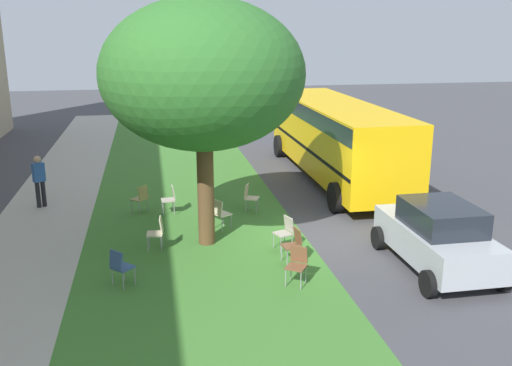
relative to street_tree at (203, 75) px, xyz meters
name	(u,v)px	position (x,y,z in m)	size (l,w,h in m)	color
ground	(313,238)	(-0.16, -2.93, -4.47)	(80.00, 80.00, 0.00)	#424247
grass_verge	(197,246)	(-0.16, 0.27, -4.47)	(48.00, 6.00, 0.01)	#3D752D
sidewalk_strip	(23,258)	(-0.16, 4.67, -4.47)	(48.00, 2.80, 0.01)	#ADA89E
street_tree	(203,75)	(0.00, 0.00, 0.00)	(5.13, 5.13, 6.38)	brown
chair_0	(285,230)	(-0.81, -1.97, -3.95)	(0.53, 0.53, 0.88)	#ADA393
chair_1	(221,212)	(1.00, -0.50, -3.95)	(0.57, 0.57, 0.88)	beige
chair_2	(120,265)	(-2.30, 2.16, -3.95)	(0.59, 0.59, 0.88)	#335184
chair_3	(297,263)	(-2.90, -1.75, -3.95)	(0.58, 0.58, 0.88)	brown
chair_4	(157,231)	(-0.23, 1.30, -3.95)	(0.45, 0.45, 0.88)	beige
chair_5	(170,197)	(2.70, 0.86, -3.95)	(0.44, 0.45, 0.88)	#ADA393
chair_6	(294,243)	(-1.71, -1.97, -3.95)	(0.48, 0.48, 0.88)	brown
chair_7	(141,197)	(2.93, 1.76, -3.95)	(0.59, 0.59, 0.88)	olive
chair_8	(250,196)	(2.44, -1.61, -3.95)	(0.54, 0.55, 0.88)	beige
parked_car	(437,236)	(-2.67, -5.24, -3.63)	(3.70, 1.92, 1.65)	#ADB2B7
school_bus	(335,133)	(5.89, -5.50, -2.71)	(10.40, 2.80, 2.88)	yellow
pedestrian_0	(39,179)	(4.15, 4.93, -3.54)	(0.36, 0.41, 1.69)	black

